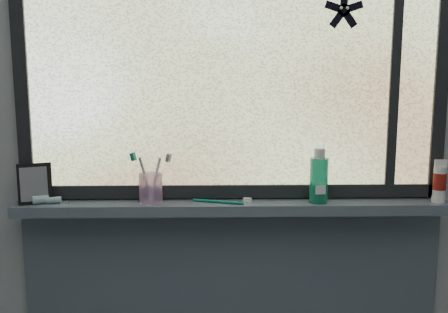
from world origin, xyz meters
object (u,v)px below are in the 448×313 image
at_px(vanity_mirror, 35,184).
at_px(toothbrush_cup, 151,188).
at_px(cream_tube, 440,179).
at_px(mouthwash_bottle, 319,176).

xyz_separation_m(vanity_mirror, toothbrush_cup, (0.43, -0.01, -0.02)).
distance_m(toothbrush_cup, cream_tube, 1.07).
bearing_deg(mouthwash_bottle, toothbrush_cup, 179.47).
bearing_deg(cream_tube, mouthwash_bottle, 179.97).
bearing_deg(cream_tube, toothbrush_cup, 179.68).
xyz_separation_m(vanity_mirror, mouthwash_bottle, (1.04, -0.01, 0.03)).
bearing_deg(vanity_mirror, toothbrush_cup, -21.49).
height_order(toothbrush_cup, cream_tube, cream_tube).
bearing_deg(vanity_mirror, mouthwash_bottle, -21.40).
bearing_deg(toothbrush_cup, vanity_mirror, 179.32).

